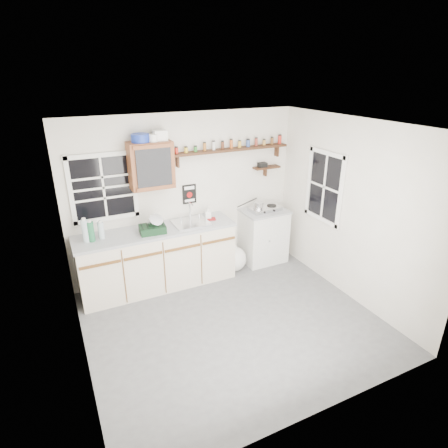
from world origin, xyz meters
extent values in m
cube|color=#505153|center=(0.00, 0.00, -0.01)|extent=(3.60, 3.20, 0.02)
cube|color=white|center=(0.00, 0.00, 2.51)|extent=(3.60, 3.20, 0.02)
cube|color=beige|center=(-1.81, 0.00, 1.25)|extent=(0.02, 3.20, 2.50)
cube|color=beige|center=(1.81, 0.00, 1.25)|extent=(0.02, 3.20, 2.50)
cube|color=beige|center=(0.00, 1.61, 1.25)|extent=(3.60, 0.02, 2.50)
cube|color=beige|center=(0.00, -1.61, 1.25)|extent=(3.60, 0.02, 2.50)
cube|color=beige|center=(-0.58, 1.30, 0.44)|extent=(2.27, 0.60, 0.88)
cube|color=#999BA0|center=(-0.58, 1.30, 0.90)|extent=(2.31, 0.62, 0.04)
cube|color=brown|center=(-1.44, 0.99, 0.70)|extent=(0.53, 0.02, 0.03)
cube|color=brown|center=(-0.87, 0.99, 0.70)|extent=(0.53, 0.02, 0.03)
cube|color=brown|center=(-0.30, 0.99, 0.70)|extent=(0.53, 0.02, 0.03)
cube|color=brown|center=(0.27, 0.99, 0.70)|extent=(0.53, 0.02, 0.03)
cube|color=beige|center=(1.25, 1.33, 0.44)|extent=(0.70, 0.55, 0.88)
cube|color=#999BA0|center=(1.25, 1.33, 0.90)|extent=(0.73, 0.57, 0.03)
cube|color=silver|center=(-0.05, 1.30, 0.93)|extent=(0.52, 0.44, 0.03)
cylinder|color=silver|center=(0.00, 1.46, 1.06)|extent=(0.02, 0.02, 0.28)
cylinder|color=silver|center=(0.00, 1.40, 1.19)|extent=(0.02, 0.14, 0.02)
cube|color=brown|center=(-0.55, 1.45, 1.82)|extent=(0.60, 0.30, 0.65)
cube|color=black|center=(-0.55, 1.29, 1.82)|extent=(0.48, 0.02, 0.52)
cylinder|color=#172F9B|center=(-0.67, 1.45, 2.21)|extent=(0.24, 0.24, 0.11)
cube|color=white|center=(-0.39, 1.45, 2.22)|extent=(0.18, 0.15, 0.14)
cylinder|color=white|center=(-0.50, 1.40, 2.20)|extent=(0.12, 0.12, 0.10)
cube|color=black|center=(0.73, 1.51, 1.92)|extent=(1.91, 0.18, 0.04)
cube|color=black|center=(-0.13, 1.55, 1.82)|extent=(0.03, 0.10, 0.18)
cube|color=black|center=(1.58, 1.55, 1.82)|extent=(0.03, 0.10, 0.18)
cylinder|color=red|center=(-0.15, 1.51, 1.98)|extent=(0.05, 0.05, 0.08)
cylinder|color=black|center=(-0.15, 1.51, 2.03)|extent=(0.05, 0.05, 0.02)
cylinder|color=gold|center=(0.00, 1.51, 1.97)|extent=(0.05, 0.05, 0.07)
cylinder|color=black|center=(0.00, 1.51, 2.02)|extent=(0.05, 0.05, 0.02)
cylinder|color=#267226|center=(0.14, 1.51, 1.97)|extent=(0.05, 0.05, 0.07)
cylinder|color=black|center=(0.14, 1.51, 2.02)|extent=(0.05, 0.05, 0.02)
cylinder|color=#99591E|center=(0.29, 1.51, 2.00)|extent=(0.04, 0.04, 0.11)
cylinder|color=black|center=(0.29, 1.51, 2.06)|extent=(0.04, 0.04, 0.02)
cylinder|color=silver|center=(0.43, 1.51, 2.00)|extent=(0.05, 0.05, 0.12)
cylinder|color=black|center=(0.43, 1.51, 2.07)|extent=(0.04, 0.04, 0.02)
cylinder|color=#4C2614|center=(0.58, 1.51, 1.99)|extent=(0.05, 0.05, 0.11)
cylinder|color=black|center=(0.58, 1.51, 2.06)|extent=(0.04, 0.04, 0.02)
cylinder|color=#B24C19|center=(0.73, 1.51, 2.00)|extent=(0.05, 0.05, 0.13)
cylinder|color=black|center=(0.73, 1.51, 2.07)|extent=(0.04, 0.04, 0.02)
cylinder|color=gold|center=(0.87, 1.51, 1.99)|extent=(0.05, 0.05, 0.10)
cylinder|color=black|center=(0.87, 1.51, 2.04)|extent=(0.04, 0.04, 0.02)
cylinder|color=#334C8C|center=(1.02, 1.51, 1.99)|extent=(0.06, 0.06, 0.10)
cylinder|color=black|center=(1.02, 1.51, 2.05)|extent=(0.05, 0.05, 0.02)
cylinder|color=maroon|center=(1.16, 1.51, 2.00)|extent=(0.05, 0.05, 0.12)
cylinder|color=black|center=(1.16, 1.51, 2.06)|extent=(0.04, 0.04, 0.02)
cylinder|color=#BF8C3F|center=(1.31, 1.51, 1.98)|extent=(0.05, 0.05, 0.08)
cylinder|color=black|center=(1.31, 1.51, 2.03)|extent=(0.04, 0.04, 0.02)
cylinder|color=brown|center=(1.45, 1.51, 1.99)|extent=(0.05, 0.05, 0.10)
cylinder|color=black|center=(1.45, 1.51, 2.05)|extent=(0.04, 0.04, 0.02)
cylinder|color=red|center=(1.60, 1.51, 2.00)|extent=(0.06, 0.06, 0.13)
cylinder|color=black|center=(1.60, 1.51, 2.08)|extent=(0.05, 0.05, 0.02)
cube|color=black|center=(1.38, 1.52, 1.57)|extent=(0.45, 0.15, 0.03)
cube|color=black|center=(1.38, 1.56, 1.49)|extent=(0.03, 0.08, 0.14)
cube|color=black|center=(1.30, 1.52, 1.62)|extent=(0.14, 0.10, 0.07)
cube|color=black|center=(0.05, 1.59, 1.28)|extent=(0.22, 0.01, 0.30)
cube|color=white|center=(0.05, 1.58, 1.38)|extent=(0.16, 0.00, 0.05)
cylinder|color=#A50C0C|center=(0.05, 1.58, 1.27)|extent=(0.09, 0.01, 0.09)
cube|color=white|center=(0.05, 1.58, 1.18)|extent=(0.16, 0.00, 0.04)
cube|color=black|center=(-1.20, 1.59, 1.55)|extent=(0.85, 0.02, 0.90)
cube|color=white|center=(-1.20, 1.59, 1.55)|extent=(0.93, 0.03, 0.98)
cube|color=black|center=(1.79, 0.55, 1.45)|extent=(0.02, 0.70, 1.00)
cube|color=white|center=(1.79, 0.55, 1.45)|extent=(0.03, 0.78, 1.08)
cylinder|color=silver|center=(-1.53, 1.30, 1.07)|extent=(0.09, 0.09, 0.31)
cylinder|color=white|center=(-1.53, 1.30, 1.24)|extent=(0.05, 0.05, 0.03)
cylinder|color=#226740|center=(-1.47, 1.29, 1.06)|extent=(0.09, 0.09, 0.28)
cylinder|color=white|center=(-1.47, 1.29, 1.21)|extent=(0.05, 0.05, 0.03)
cylinder|color=silver|center=(-1.33, 1.33, 1.04)|extent=(0.08, 0.08, 0.23)
cylinder|color=white|center=(-1.33, 1.33, 1.17)|extent=(0.05, 0.05, 0.03)
cube|color=black|center=(-0.66, 1.22, 0.97)|extent=(0.38, 0.29, 0.11)
cylinder|color=silver|center=(-0.61, 1.22, 1.08)|extent=(0.25, 0.27, 0.21)
imported|color=white|center=(0.26, 1.36, 1.02)|extent=(0.11, 0.11, 0.19)
cube|color=maroon|center=(0.29, 1.31, 0.93)|extent=(0.16, 0.14, 0.02)
cube|color=silver|center=(1.25, 1.31, 0.94)|extent=(0.52, 0.29, 0.06)
cylinder|color=black|center=(1.12, 1.31, 0.98)|extent=(0.16, 0.16, 0.01)
cylinder|color=black|center=(1.37, 1.31, 0.98)|extent=(0.16, 0.16, 0.01)
cylinder|color=silver|center=(1.12, 1.31, 1.03)|extent=(0.16, 0.16, 0.10)
cylinder|color=black|center=(0.95, 1.39, 1.07)|extent=(0.31, 0.13, 0.16)
ellipsoid|color=white|center=(0.65, 1.22, 0.19)|extent=(0.41, 0.37, 0.43)
cone|color=white|center=(0.67, 1.22, 0.39)|extent=(0.12, 0.12, 0.12)
camera|label=1|loc=(-1.85, -3.57, 3.05)|focal=30.00mm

